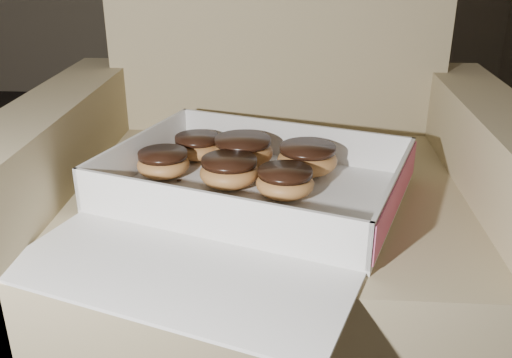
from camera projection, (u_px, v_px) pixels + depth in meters
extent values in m
cube|color=#95845F|center=(269.00, 277.00, 1.04)|extent=(0.67, 0.67, 0.39)
cube|color=#95845F|center=(277.00, 8.00, 1.15)|extent=(0.67, 0.13, 0.49)
cube|color=#95845F|center=(69.00, 240.00, 1.04)|extent=(0.11, 0.67, 0.52)
cube|color=#95845F|center=(477.00, 253.00, 1.00)|extent=(0.11, 0.67, 0.52)
cube|color=silver|center=(256.00, 193.00, 0.91)|extent=(0.52, 0.45, 0.01)
cube|color=silver|center=(290.00, 140.00, 1.03)|extent=(0.41, 0.15, 0.07)
cube|color=silver|center=(209.00, 215.00, 0.76)|extent=(0.41, 0.15, 0.07)
cube|color=silver|center=(139.00, 153.00, 0.97)|extent=(0.11, 0.31, 0.07)
cube|color=silver|center=(394.00, 194.00, 0.82)|extent=(0.11, 0.31, 0.07)
cube|color=#CE537E|center=(398.00, 194.00, 0.81)|extent=(0.11, 0.30, 0.06)
cube|color=silver|center=(175.00, 275.00, 0.69)|extent=(0.46, 0.31, 0.01)
ellipsoid|color=#BF7A42|center=(163.00, 165.00, 0.95)|extent=(0.09, 0.09, 0.04)
cylinder|color=black|center=(163.00, 154.00, 0.94)|extent=(0.08, 0.08, 0.01)
ellipsoid|color=#BF7A42|center=(243.00, 153.00, 0.99)|extent=(0.10, 0.10, 0.05)
cylinder|color=black|center=(243.00, 141.00, 0.98)|extent=(0.10, 0.10, 0.01)
ellipsoid|color=#BF7A42|center=(197.00, 148.00, 1.02)|extent=(0.08, 0.08, 0.04)
cylinder|color=black|center=(197.00, 138.00, 1.02)|extent=(0.08, 0.08, 0.01)
ellipsoid|color=#BF7A42|center=(307.00, 160.00, 0.96)|extent=(0.10, 0.10, 0.05)
cylinder|color=black|center=(308.00, 149.00, 0.95)|extent=(0.09, 0.09, 0.01)
ellipsoid|color=#BF7A42|center=(285.00, 184.00, 0.88)|extent=(0.09, 0.09, 0.04)
cylinder|color=black|center=(285.00, 172.00, 0.87)|extent=(0.08, 0.08, 0.01)
ellipsoid|color=#BF7A42|center=(229.00, 173.00, 0.91)|extent=(0.10, 0.10, 0.05)
cylinder|color=black|center=(229.00, 161.00, 0.90)|extent=(0.09, 0.09, 0.01)
ellipsoid|color=black|center=(204.00, 219.00, 0.81)|extent=(0.01, 0.01, 0.00)
ellipsoid|color=black|center=(179.00, 180.00, 0.94)|extent=(0.01, 0.01, 0.00)
ellipsoid|color=black|center=(326.00, 219.00, 0.81)|extent=(0.01, 0.01, 0.00)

